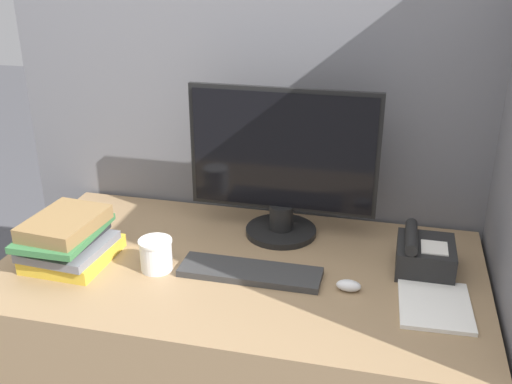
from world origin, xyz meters
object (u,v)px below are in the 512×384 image
at_px(book_stack, 68,240).
at_px(desk_telephone, 424,255).
at_px(mouse, 349,286).
at_px(coffee_cup, 156,255).
at_px(monitor, 282,168).
at_px(keyboard, 250,272).

distance_m(book_stack, desk_telephone, 1.06).
height_order(mouse, coffee_cup, coffee_cup).
distance_m(mouse, coffee_cup, 0.57).
distance_m(monitor, coffee_cup, 0.48).
bearing_deg(book_stack, coffee_cup, 3.21).
bearing_deg(keyboard, desk_telephone, 16.95).
relative_size(monitor, desk_telephone, 3.32).
bearing_deg(desk_telephone, monitor, 163.85).
xyz_separation_m(monitor, desk_telephone, (0.46, -0.13, -0.18)).
xyz_separation_m(coffee_cup, book_stack, (-0.28, -0.02, 0.02)).
xyz_separation_m(monitor, coffee_cup, (-0.32, -0.31, -0.18)).
bearing_deg(mouse, keyboard, 176.85).
xyz_separation_m(coffee_cup, desk_telephone, (0.77, 0.18, -0.00)).
height_order(keyboard, mouse, mouse).
xyz_separation_m(monitor, mouse, (0.25, -0.30, -0.22)).
bearing_deg(coffee_cup, mouse, 1.58).
bearing_deg(monitor, desk_telephone, -16.15).
distance_m(monitor, book_stack, 0.69).
bearing_deg(keyboard, book_stack, -175.17).
relative_size(mouse, desk_telephone, 0.38).
bearing_deg(monitor, coffee_cup, -135.17).
height_order(mouse, desk_telephone, desk_telephone).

